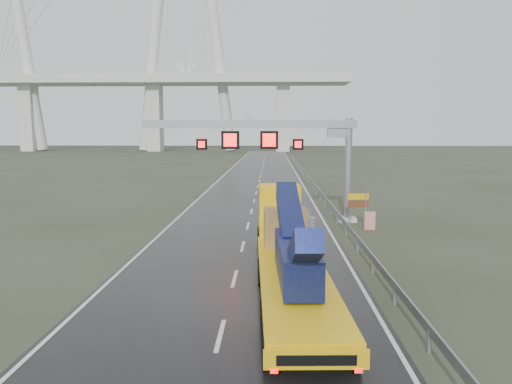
{
  "coord_description": "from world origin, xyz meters",
  "views": [
    {
      "loc": [
        1.57,
        -16.76,
        6.32
      ],
      "look_at": [
        0.78,
        8.7,
        3.2
      ],
      "focal_mm": 35.0,
      "sensor_mm": 36.0,
      "label": 1
    }
  ],
  "objects_px": {
    "sign_gantry": "(279,141)",
    "striped_barrier": "(370,221)",
    "heavy_haul_truck": "(287,239)",
    "exit_sign_pair": "(358,204)"
  },
  "relations": [
    {
      "from": "sign_gantry",
      "to": "heavy_haul_truck",
      "type": "distance_m",
      "value": 13.71
    },
    {
      "from": "sign_gantry",
      "to": "striped_barrier",
      "type": "xyz_separation_m",
      "value": [
        5.83,
        -2.8,
        -5.04
      ]
    },
    {
      "from": "heavy_haul_truck",
      "to": "sign_gantry",
      "type": "bearing_deg",
      "value": 88.39
    },
    {
      "from": "sign_gantry",
      "to": "exit_sign_pair",
      "type": "xyz_separation_m",
      "value": [
        5.13,
        -2.46,
        -3.98
      ]
    },
    {
      "from": "sign_gantry",
      "to": "exit_sign_pair",
      "type": "relative_size",
      "value": 6.39
    },
    {
      "from": "sign_gantry",
      "to": "striped_barrier",
      "type": "distance_m",
      "value": 8.2
    },
    {
      "from": "sign_gantry",
      "to": "striped_barrier",
      "type": "relative_size",
      "value": 13.06
    },
    {
      "from": "sign_gantry",
      "to": "heavy_haul_truck",
      "type": "height_order",
      "value": "sign_gantry"
    },
    {
      "from": "sign_gantry",
      "to": "striped_barrier",
      "type": "height_order",
      "value": "sign_gantry"
    },
    {
      "from": "heavy_haul_truck",
      "to": "exit_sign_pair",
      "type": "height_order",
      "value": "heavy_haul_truck"
    }
  ]
}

